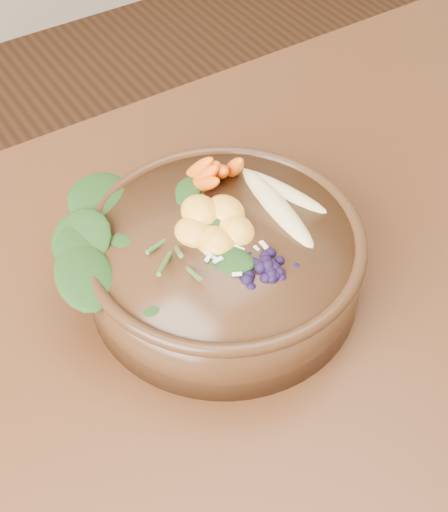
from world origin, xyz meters
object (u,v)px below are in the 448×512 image
Objects in this scene: stoneware_bowl at (224,263)px; banana_halves at (281,189)px; carrot_cluster at (213,148)px; kale_heap at (151,211)px; blueberry_pile at (268,255)px; mandarin_cluster at (214,215)px.

banana_halves reaches higher than stoneware_bowl.
carrot_cluster is at bearing 113.06° from banana_halves.
kale_heap is 0.13m from banana_halves.
banana_halves is 1.24× the size of blueberry_pile.
banana_halves is at bearing -1.56° from mandarin_cluster.
kale_heap is at bearing 146.40° from mandarin_cluster.
kale_heap is at bearing -169.49° from carrot_cluster.
carrot_cluster is 0.48× the size of banana_halves.
stoneware_bowl is 1.74× the size of banana_halves.
mandarin_cluster is at bearing 98.92° from blueberry_pile.
banana_halves is at bearing -66.94° from carrot_cluster.
kale_heap is at bearing 156.45° from banana_halves.
banana_halves is 0.08m from mandarin_cluster.
mandarin_cluster is 0.08m from blueberry_pile.
carrot_cluster is at bearing 18.70° from kale_heap.
carrot_cluster is at bearing 64.50° from stoneware_bowl.
banana_halves is (0.13, -0.04, -0.01)m from kale_heap.
stoneware_bowl is at bearing 101.05° from blueberry_pile.
carrot_cluster is at bearing 78.64° from blueberry_pile.
stoneware_bowl is 0.12m from carrot_cluster.
stoneware_bowl is 2.16× the size of blueberry_pile.
mandarin_cluster is (-0.08, 0.00, 0.00)m from banana_halves.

